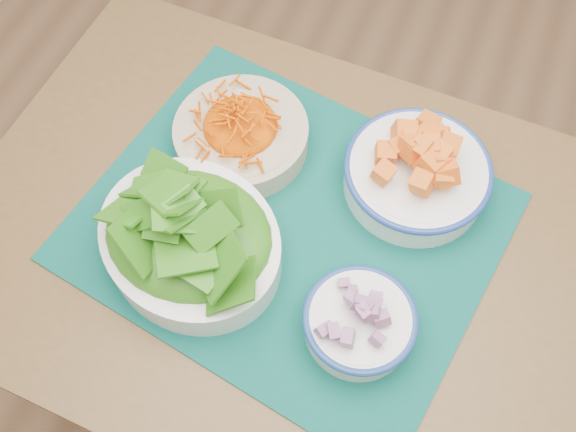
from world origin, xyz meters
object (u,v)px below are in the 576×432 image
(placemat, at_px, (288,226))
(lettuce_bowl, at_px, (188,233))
(carrot_bowl, at_px, (241,130))
(table, at_px, (307,277))
(onion_bowl, at_px, (360,321))
(squash_bowl, at_px, (418,169))

(placemat, bearing_deg, lettuce_bowl, -130.97)
(carrot_bowl, bearing_deg, lettuce_bowl, -86.91)
(carrot_bowl, bearing_deg, placemat, -41.61)
(table, distance_m, onion_bowl, 0.21)
(carrot_bowl, height_order, onion_bowl, carrot_bowl)
(table, relative_size, onion_bowl, 5.67)
(carrot_bowl, bearing_deg, table, -37.89)
(table, relative_size, lettuce_bowl, 3.16)
(placemat, bearing_deg, table, -15.11)
(onion_bowl, bearing_deg, placemat, 142.19)
(placemat, distance_m, onion_bowl, 0.19)
(table, xyz_separation_m, placemat, (-0.04, 0.02, 0.12))
(squash_bowl, distance_m, onion_bowl, 0.25)
(placemat, distance_m, lettuce_bowl, 0.16)
(placemat, xyz_separation_m, onion_bowl, (0.15, -0.12, 0.04))
(placemat, distance_m, carrot_bowl, 0.17)
(carrot_bowl, xyz_separation_m, onion_bowl, (0.27, -0.22, -0.00))
(carrot_bowl, xyz_separation_m, squash_bowl, (0.28, 0.03, 0.01))
(lettuce_bowl, bearing_deg, placemat, 62.13)
(placemat, height_order, lettuce_bowl, lettuce_bowl)
(carrot_bowl, distance_m, lettuce_bowl, 0.20)
(squash_bowl, height_order, lettuce_bowl, lettuce_bowl)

